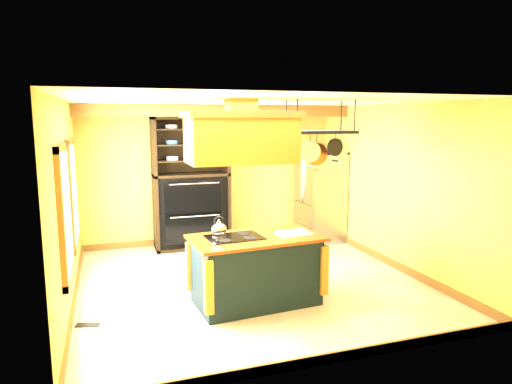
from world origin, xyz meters
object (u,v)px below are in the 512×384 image
refrigerator (320,198)px  hutch (191,198)px  kitchen_island (256,269)px  range_hood (241,136)px  pot_rack (320,140)px

refrigerator → hutch: (-2.58, 0.33, 0.09)m
refrigerator → hutch: size_ratio=0.71×
kitchen_island → refrigerator: size_ratio=1.01×
range_hood → refrigerator: bearing=47.4°
refrigerator → hutch: 2.60m
kitchen_island → pot_rack: 1.93m
range_hood → pot_rack: bearing=0.5°
kitchen_island → pot_rack: bearing=-3.9°
kitchen_island → refrigerator: refrigerator is taller
kitchen_island → range_hood: bearing=175.7°
kitchen_island → range_hood: (-0.20, -0.00, 1.77)m
range_hood → pot_rack: (1.10, 0.01, -0.07)m
pot_rack → hutch: size_ratio=0.40×
pot_rack → refrigerator: (1.36, 2.66, -1.32)m
range_hood → refrigerator: size_ratio=0.80×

